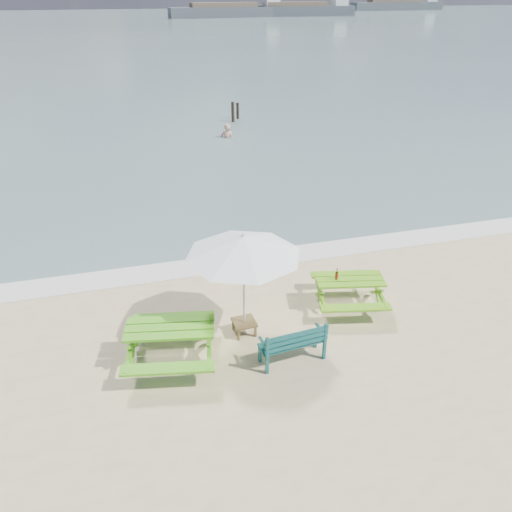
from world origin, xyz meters
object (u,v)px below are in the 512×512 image
object	(u,v)px
patio_umbrella	(243,246)
beer_bottle	(337,276)
picnic_table_left	(171,344)
side_table	(244,327)
park_bench	(292,350)
swimmer	(227,142)
picnic_table_right	(349,293)

from	to	relation	value
patio_umbrella	beer_bottle	distance (m)	2.51
picnic_table_left	side_table	bearing A→B (deg)	16.26
side_table	picnic_table_left	bearing A→B (deg)	-163.74
side_table	park_bench	bearing A→B (deg)	-57.53
picnic_table_left	beer_bottle	bearing A→B (deg)	13.11
park_bench	swimmer	world-z (taller)	park_bench
patio_umbrella	swimmer	distance (m)	15.15
patio_umbrella	picnic_table_right	bearing A→B (deg)	8.35
side_table	swimmer	bearing A→B (deg)	78.72
beer_bottle	side_table	bearing A→B (deg)	-169.15
picnic_table_right	side_table	world-z (taller)	picnic_table_right
picnic_table_left	side_table	size ratio (longest dim) A/B	4.42
picnic_table_left	swimmer	world-z (taller)	picnic_table_left
picnic_table_right	park_bench	xyz separation A→B (m)	(-1.79, -1.40, -0.10)
swimmer	side_table	bearing A→B (deg)	-101.28
picnic_table_right	patio_umbrella	bearing A→B (deg)	-171.65
park_bench	beer_bottle	size ratio (longest dim) A/B	4.94
picnic_table_left	swimmer	xyz separation A→B (m)	(4.45, 15.14, -0.60)
picnic_table_right	park_bench	size ratio (longest dim) A/B	1.47
patio_umbrella	side_table	bearing A→B (deg)	90.00
picnic_table_right	patio_umbrella	size ratio (longest dim) A/B	0.80
picnic_table_left	beer_bottle	size ratio (longest dim) A/B	7.99
patio_umbrella	beer_bottle	bearing A→B (deg)	10.85
side_table	beer_bottle	size ratio (longest dim) A/B	1.81
picnic_table_right	swimmer	world-z (taller)	picnic_table_right
park_bench	patio_umbrella	xyz separation A→B (m)	(-0.66, 1.04, 1.77)
swimmer	picnic_table_left	bearing A→B (deg)	-106.37
side_table	patio_umbrella	xyz separation A→B (m)	(0.00, -0.00, 1.85)
side_table	patio_umbrella	distance (m)	1.85
picnic_table_left	swimmer	bearing A→B (deg)	73.63
park_bench	swimmer	xyz separation A→B (m)	(2.27, 15.74, -0.46)
beer_bottle	swimmer	xyz separation A→B (m)	(0.78, 14.28, -1.01)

